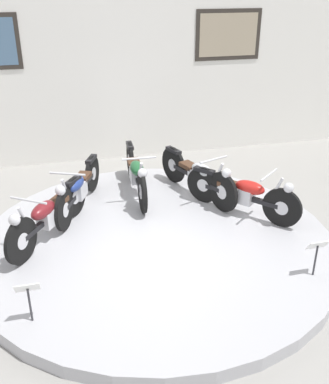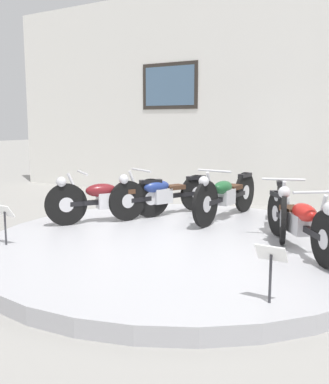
% 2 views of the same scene
% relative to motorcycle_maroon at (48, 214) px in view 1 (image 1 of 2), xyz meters
% --- Properties ---
extents(ground_plane, '(60.00, 60.00, 0.00)m').
position_rel_motorcycle_maroon_xyz_m(ground_plane, '(1.46, -0.34, -0.55)').
color(ground_plane, gray).
extents(display_platform, '(5.06, 5.06, 0.17)m').
position_rel_motorcycle_maroon_xyz_m(display_platform, '(1.46, -0.34, -0.47)').
color(display_platform, '#ADADB2').
rests_on(display_platform, ground_plane).
extents(back_wall, '(14.00, 0.22, 4.47)m').
position_rel_motorcycle_maroon_xyz_m(back_wall, '(1.46, 3.45, 1.68)').
color(back_wall, white).
rests_on(back_wall, ground_plane).
extents(motorcycle_maroon, '(1.14, 1.68, 0.79)m').
position_rel_motorcycle_maroon_xyz_m(motorcycle_maroon, '(0.00, 0.00, 0.00)').
color(motorcycle_maroon, black).
rests_on(motorcycle_maroon, display_platform).
extents(motorcycle_blue, '(0.83, 1.83, 0.79)m').
position_rel_motorcycle_maroon_xyz_m(motorcycle_blue, '(0.47, 0.79, -0.00)').
color(motorcycle_blue, black).
rests_on(motorcycle_blue, display_platform).
extents(motorcycle_green, '(0.54, 2.03, 0.81)m').
position_rel_motorcycle_maroon_xyz_m(motorcycle_green, '(1.46, 1.11, 0.02)').
color(motorcycle_green, black).
rests_on(motorcycle_green, display_platform).
extents(motorcycle_silver, '(0.76, 1.90, 0.80)m').
position_rel_motorcycle_maroon_xyz_m(motorcycle_silver, '(2.45, 0.79, 0.01)').
color(motorcycle_silver, black).
rests_on(motorcycle_silver, display_platform).
extents(motorcycle_red, '(1.29, 1.54, 0.78)m').
position_rel_motorcycle_maroon_xyz_m(motorcycle_red, '(2.93, 0.00, -0.01)').
color(motorcycle_red, black).
rests_on(motorcycle_red, display_platform).
extents(info_placard_front_left, '(0.26, 0.11, 0.51)m').
position_rel_motorcycle_maroon_xyz_m(info_placard_front_left, '(-0.23, -1.71, -0.01)').
color(info_placard_front_left, '#333338').
rests_on(info_placard_front_left, display_platform).
extents(info_placard_front_centre, '(0.26, 0.11, 0.51)m').
position_rel_motorcycle_maroon_xyz_m(info_placard_front_centre, '(3.16, -1.71, -0.01)').
color(info_placard_front_centre, '#333338').
rests_on(info_placard_front_centre, display_platform).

